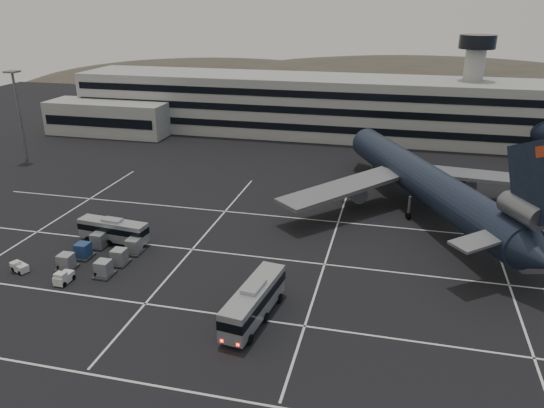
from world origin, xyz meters
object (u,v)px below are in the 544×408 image
(bus_far, at_px, (113,230))
(tug_a, at_px, (63,278))
(bus_near, at_px, (254,300))
(uld_cluster, at_px, (101,254))
(trijet_main, at_px, (426,182))

(bus_far, relative_size, tug_a, 4.05)
(bus_near, distance_m, tug_a, 24.18)
(tug_a, distance_m, uld_cluster, 6.34)
(trijet_main, height_order, bus_near, trijet_main)
(bus_near, height_order, tug_a, bus_near)
(bus_far, distance_m, uld_cluster, 5.58)
(trijet_main, bearing_deg, tug_a, -168.31)
(bus_near, relative_size, tug_a, 4.78)
(trijet_main, height_order, bus_far, trijet_main)
(bus_far, distance_m, tug_a, 11.63)
(bus_near, height_order, bus_far, bus_near)
(uld_cluster, bearing_deg, bus_far, 102.28)
(uld_cluster, bearing_deg, trijet_main, 32.95)
(tug_a, height_order, uld_cluster, uld_cluster)
(tug_a, bearing_deg, bus_near, -2.34)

